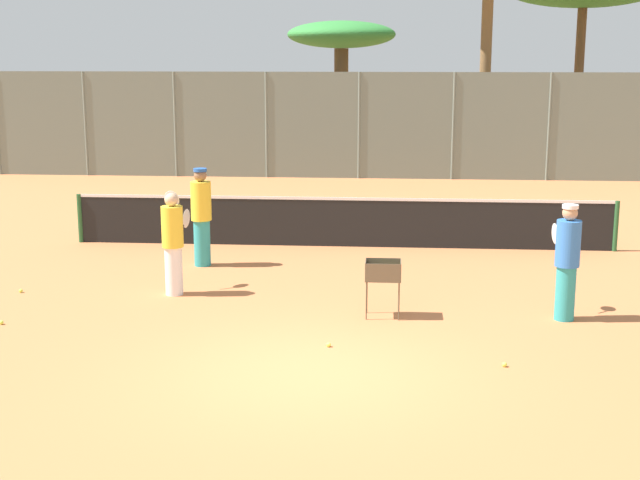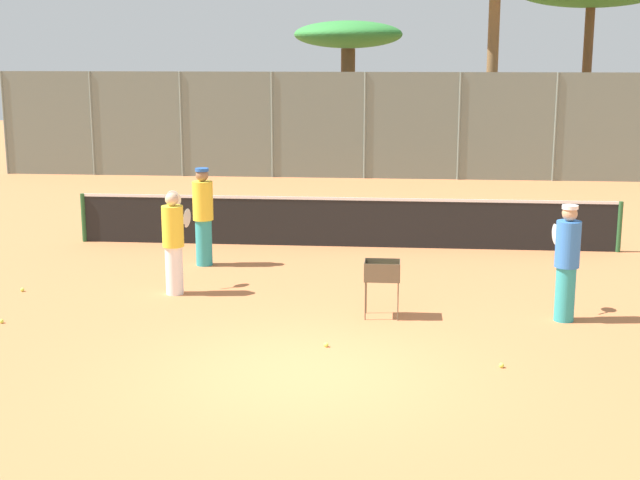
# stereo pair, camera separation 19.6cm
# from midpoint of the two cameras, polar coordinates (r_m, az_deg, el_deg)

# --- Properties ---
(ground_plane) EXTENTS (80.00, 80.00, 0.00)m
(ground_plane) POSITION_cam_midpoint_polar(r_m,az_deg,el_deg) (11.85, -1.08, -8.45)
(ground_plane) COLOR #C67242
(tennis_net) EXTENTS (11.59, 0.10, 1.07)m
(tennis_net) POSITION_cam_midpoint_polar(r_m,az_deg,el_deg) (19.05, 1.11, 1.23)
(tennis_net) COLOR #26592D
(tennis_net) RESTS_ON ground_plane
(back_fence) EXTENTS (24.34, 0.08, 3.44)m
(back_fence) POSITION_cam_midpoint_polar(r_m,az_deg,el_deg) (29.13, 2.32, 7.32)
(back_fence) COLOR slate
(back_fence) RESTS_ON ground_plane
(tree_1) EXTENTS (3.97, 3.97, 5.17)m
(tree_1) POSITION_cam_midpoint_polar(r_m,az_deg,el_deg) (33.42, 1.21, 12.72)
(tree_1) COLOR brown
(tree_1) RESTS_ON ground_plane
(player_white_outfit) EXTENTS (0.38, 0.93, 1.83)m
(player_white_outfit) POSITION_cam_midpoint_polar(r_m,az_deg,el_deg) (14.30, 15.15, -1.28)
(player_white_outfit) COLOR teal
(player_white_outfit) RESTS_ON ground_plane
(player_red_cap) EXTENTS (0.96, 0.40, 1.92)m
(player_red_cap) POSITION_cam_midpoint_polar(r_m,az_deg,el_deg) (17.45, -7.94, 1.55)
(player_red_cap) COLOR teal
(player_red_cap) RESTS_ON ground_plane
(player_yellow_shirt) EXTENTS (0.37, 0.92, 1.78)m
(player_yellow_shirt) POSITION_cam_midpoint_polar(r_m,az_deg,el_deg) (15.47, -9.75, -0.17)
(player_yellow_shirt) COLOR white
(player_yellow_shirt) RESTS_ON ground_plane
(ball_cart) EXTENTS (0.56, 0.41, 0.91)m
(ball_cart) POSITION_cam_midpoint_polar(r_m,az_deg,el_deg) (14.04, 3.64, -2.26)
(ball_cart) COLOR brown
(ball_cart) RESTS_ON ground_plane
(tennis_ball_0) EXTENTS (0.07, 0.07, 0.07)m
(tennis_ball_0) POSITION_cam_midpoint_polar(r_m,az_deg,el_deg) (16.44, -18.93, -3.09)
(tennis_ball_0) COLOR #D1E54C
(tennis_ball_0) RESTS_ON ground_plane
(tennis_ball_2) EXTENTS (0.07, 0.07, 0.07)m
(tennis_ball_2) POSITION_cam_midpoint_polar(r_m,az_deg,el_deg) (14.68, -20.08, -4.98)
(tennis_ball_2) COLOR #D1E54C
(tennis_ball_2) RESTS_ON ground_plane
(tennis_ball_3) EXTENTS (0.07, 0.07, 0.07)m
(tennis_ball_3) POSITION_cam_midpoint_polar(r_m,az_deg,el_deg) (12.79, 0.11, -6.72)
(tennis_ball_3) COLOR #D1E54C
(tennis_ball_3) RESTS_ON ground_plane
(tennis_ball_5) EXTENTS (0.07, 0.07, 0.07)m
(tennis_ball_5) POSITION_cam_midpoint_polar(r_m,az_deg,el_deg) (12.25, 11.27, -7.82)
(tennis_ball_5) COLOR #D1E54C
(tennis_ball_5) RESTS_ON ground_plane
(parked_car) EXTENTS (4.20, 1.70, 1.60)m
(parked_car) POSITION_cam_midpoint_polar(r_m,az_deg,el_deg) (31.80, -4.18, 5.79)
(parked_car) COLOR #3F4C8C
(parked_car) RESTS_ON ground_plane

